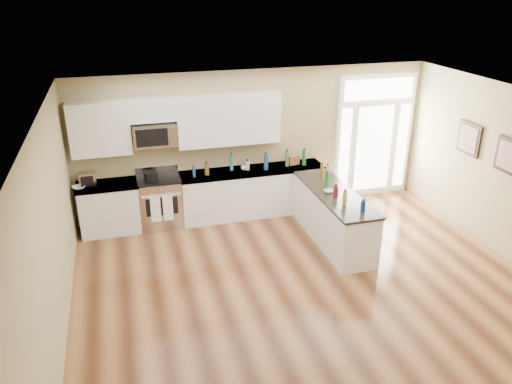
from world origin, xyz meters
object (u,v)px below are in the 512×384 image
peninsula_cabinet (333,218)px  kitchen_range (160,202)px  stockpot (151,176)px  toaster_oven (87,179)px

peninsula_cabinet → kitchen_range: 3.22m
stockpot → toaster_oven: bearing=172.6°
toaster_oven → peninsula_cabinet: bearing=-25.3°
stockpot → toaster_oven: size_ratio=0.90×
peninsula_cabinet → stockpot: (-3.01, 1.34, 0.61)m
peninsula_cabinet → toaster_oven: (-4.12, 1.48, 0.63)m
peninsula_cabinet → toaster_oven: bearing=160.2°
kitchen_range → toaster_oven: (-1.24, 0.03, 0.58)m
kitchen_range → peninsula_cabinet: bearing=-26.7°
peninsula_cabinet → kitchen_range: kitchen_range is taller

